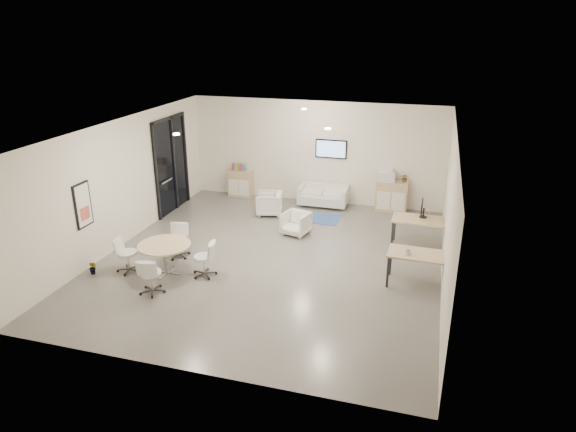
# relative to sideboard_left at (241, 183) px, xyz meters

# --- Properties ---
(room_shell) EXTENTS (9.60, 10.60, 4.80)m
(room_shell) POSITION_rel_sideboard_left_xyz_m (2.45, -4.27, 1.16)
(room_shell) COLOR #5D5954
(room_shell) RESTS_ON ground
(glass_door) EXTENTS (0.09, 1.90, 2.85)m
(glass_door) POSITION_rel_sideboard_left_xyz_m (-1.50, -1.76, 1.06)
(glass_door) COLOR black
(glass_door) RESTS_ON room_shell
(artwork) EXTENTS (0.05, 0.54, 1.04)m
(artwork) POSITION_rel_sideboard_left_xyz_m (-1.52, -5.87, 1.11)
(artwork) COLOR black
(artwork) RESTS_ON room_shell
(wall_tv) EXTENTS (0.98, 0.06, 0.58)m
(wall_tv) POSITION_rel_sideboard_left_xyz_m (2.95, 0.19, 1.31)
(wall_tv) COLOR black
(wall_tv) RESTS_ON room_shell
(ceiling_spots) EXTENTS (3.14, 4.14, 0.03)m
(ceiling_spots) POSITION_rel_sideboard_left_xyz_m (2.25, -3.44, 2.74)
(ceiling_spots) COLOR #FFEAC6
(ceiling_spots) RESTS_ON room_shell
(sideboard_left) EXTENTS (0.78, 0.41, 0.88)m
(sideboard_left) POSITION_rel_sideboard_left_xyz_m (0.00, 0.00, 0.00)
(sideboard_left) COLOR tan
(sideboard_left) RESTS_ON room_shell
(sideboard_right) EXTENTS (0.94, 0.45, 0.94)m
(sideboard_right) POSITION_rel_sideboard_left_xyz_m (4.91, -0.02, 0.03)
(sideboard_right) COLOR tan
(sideboard_right) RESTS_ON room_shell
(books) EXTENTS (0.46, 0.14, 0.22)m
(books) POSITION_rel_sideboard_left_xyz_m (-0.04, 0.00, 0.55)
(books) COLOR red
(books) RESTS_ON sideboard_left
(printer) EXTENTS (0.58, 0.51, 0.37)m
(printer) POSITION_rel_sideboard_left_xyz_m (4.70, -0.02, 0.68)
(printer) COLOR white
(printer) RESTS_ON sideboard_right
(loveseat) EXTENTS (1.51, 0.76, 0.57)m
(loveseat) POSITION_rel_sideboard_left_xyz_m (2.82, -0.15, -0.13)
(loveseat) COLOR beige
(loveseat) RESTS_ON room_shell
(blue_rug) EXTENTS (1.42, 0.97, 0.01)m
(blue_rug) POSITION_rel_sideboard_left_xyz_m (2.87, -1.28, -0.43)
(blue_rug) COLOR #2C4289
(blue_rug) RESTS_ON room_shell
(armchair_left) EXTENTS (0.83, 0.87, 0.75)m
(armchair_left) POSITION_rel_sideboard_left_xyz_m (1.43, -1.36, -0.06)
(armchair_left) COLOR beige
(armchair_left) RESTS_ON room_shell
(armchair_right) EXTENTS (0.79, 0.76, 0.69)m
(armchair_right) POSITION_rel_sideboard_left_xyz_m (2.61, -2.62, -0.09)
(armchair_right) COLOR beige
(armchair_right) RESTS_ON room_shell
(desk_rear) EXTENTS (1.52, 0.78, 0.78)m
(desk_rear) POSITION_rel_sideboard_left_xyz_m (5.91, -2.60, 0.27)
(desk_rear) COLOR tan
(desk_rear) RESTS_ON room_shell
(desk_front) EXTENTS (1.46, 0.78, 0.75)m
(desk_front) POSITION_rel_sideboard_left_xyz_m (5.98, -4.62, 0.23)
(desk_front) COLOR tan
(desk_front) RESTS_ON room_shell
(monitor) EXTENTS (0.20, 0.50, 0.44)m
(monitor) POSITION_rel_sideboard_left_xyz_m (5.87, -2.45, 0.58)
(monitor) COLOR black
(monitor) RESTS_ON desk_rear
(round_table) EXTENTS (1.20, 1.20, 0.73)m
(round_table) POSITION_rel_sideboard_left_xyz_m (0.36, -5.69, 0.21)
(round_table) COLOR tan
(round_table) RESTS_ON room_shell
(meeting_chairs) EXTENTS (2.44, 2.44, 0.82)m
(meeting_chairs) POSITION_rel_sideboard_left_xyz_m (0.36, -5.69, -0.03)
(meeting_chairs) COLOR white
(meeting_chairs) RESTS_ON room_shell
(plant_cabinet) EXTENTS (0.25, 0.27, 0.21)m
(plant_cabinet) POSITION_rel_sideboard_left_xyz_m (5.27, -0.01, 0.61)
(plant_cabinet) COLOR #3F7F3F
(plant_cabinet) RESTS_ON sideboard_right
(plant_floor) EXTENTS (0.22, 0.34, 0.14)m
(plant_floor) POSITION_rel_sideboard_left_xyz_m (-1.24, -6.20, -0.37)
(plant_floor) COLOR #3F7F3F
(plant_floor) RESTS_ON room_shell
(cup) EXTENTS (0.14, 0.11, 0.12)m
(cup) POSITION_rel_sideboard_left_xyz_m (5.69, -4.74, 0.37)
(cup) COLOR white
(cup) RESTS_ON desk_front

